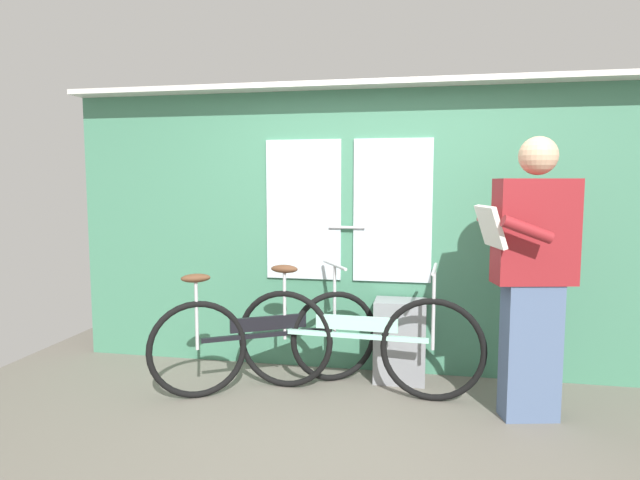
# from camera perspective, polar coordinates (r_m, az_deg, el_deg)

# --- Properties ---
(ground_plane) EXTENTS (5.92, 4.04, 0.04)m
(ground_plane) POSITION_cam_1_polar(r_m,az_deg,el_deg) (3.45, 3.29, -20.08)
(ground_plane) COLOR #666056
(train_door_wall) EXTENTS (4.92, 0.28, 2.24)m
(train_door_wall) POSITION_cam_1_polar(r_m,az_deg,el_deg) (4.31, 5.47, 1.69)
(train_door_wall) COLOR #427F60
(train_door_wall) RESTS_ON ground_plane
(bicycle_near_door) EXTENTS (1.77, 0.44, 0.93)m
(bicycle_near_door) POSITION_cam_1_polar(r_m,az_deg,el_deg) (3.94, 3.67, -10.41)
(bicycle_near_door) COLOR black
(bicycle_near_door) RESTS_ON ground_plane
(bicycle_leaning_behind) EXTENTS (1.49, 0.90, 0.90)m
(bicycle_leaning_behind) POSITION_cam_1_polar(r_m,az_deg,el_deg) (4.03, -5.46, -10.24)
(bicycle_leaning_behind) COLOR black
(bicycle_leaning_behind) RESTS_ON ground_plane
(passenger_reading_newspaper) EXTENTS (0.62, 0.56, 1.77)m
(passenger_reading_newspaper) POSITION_cam_1_polar(r_m,az_deg,el_deg) (3.65, 21.17, -3.14)
(passenger_reading_newspaper) COLOR slate
(passenger_reading_newspaper) RESTS_ON ground_plane
(trash_bin_by_wall) EXTENTS (0.38, 0.28, 0.62)m
(trash_bin_by_wall) POSITION_cam_1_polar(r_m,az_deg,el_deg) (4.24, 8.30, -10.30)
(trash_bin_by_wall) COLOR gray
(trash_bin_by_wall) RESTS_ON ground_plane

